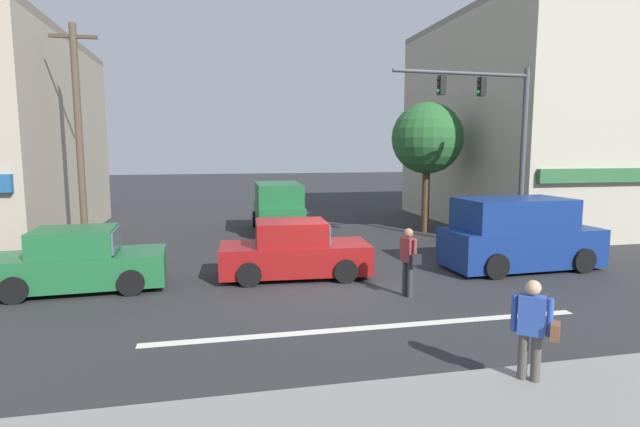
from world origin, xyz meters
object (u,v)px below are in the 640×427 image
(sedan_waiting_far, at_px, (79,262))
(pedestrian_foreground_with_bag, at_px, (533,328))
(traffic_light_mast, at_px, (499,130))
(van_crossing_center, at_px, (278,209))
(pedestrian_mid_crossing, at_px, (409,258))
(street_tree, at_px, (427,139))
(sedan_crossing_rightbound, at_px, (294,252))
(van_crossing_leftbound, at_px, (519,235))
(utility_pole_near_left, at_px, (79,139))

(sedan_waiting_far, xyz_separation_m, pedestrian_foreground_with_bag, (7.83, -7.12, 0.24))
(traffic_light_mast, distance_m, van_crossing_center, 9.45)
(sedan_waiting_far, relative_size, pedestrian_mid_crossing, 2.50)
(street_tree, height_order, sedan_crossing_rightbound, street_tree)
(street_tree, bearing_deg, van_crossing_leftbound, -90.61)
(street_tree, distance_m, van_crossing_center, 6.97)
(utility_pole_near_left, distance_m, sedan_crossing_rightbound, 8.00)
(van_crossing_center, bearing_deg, van_crossing_leftbound, -53.03)
(traffic_light_mast, distance_m, pedestrian_mid_crossing, 7.11)
(traffic_light_mast, distance_m, van_crossing_leftbound, 3.87)
(van_crossing_leftbound, relative_size, pedestrian_foreground_with_bag, 2.79)
(van_crossing_center, xyz_separation_m, sedan_waiting_far, (-6.05, -7.78, -0.29))
(sedan_crossing_rightbound, distance_m, sedan_waiting_far, 5.50)
(street_tree, bearing_deg, pedestrian_mid_crossing, -116.39)
(van_crossing_center, relative_size, sedan_waiting_far, 1.12)
(pedestrian_foreground_with_bag, bearing_deg, van_crossing_leftbound, 57.54)
(sedan_crossing_rightbound, height_order, pedestrian_mid_crossing, pedestrian_mid_crossing)
(van_crossing_leftbound, bearing_deg, sedan_waiting_far, 178.49)
(van_crossing_leftbound, bearing_deg, van_crossing_center, 126.97)
(street_tree, height_order, van_crossing_center, street_tree)
(van_crossing_leftbound, bearing_deg, pedestrian_foreground_with_bag, -122.46)
(pedestrian_foreground_with_bag, height_order, pedestrian_mid_crossing, same)
(sedan_waiting_far, bearing_deg, pedestrian_mid_crossing, -16.28)
(traffic_light_mast, bearing_deg, pedestrian_foreground_with_bag, -118.45)
(van_crossing_center, xyz_separation_m, pedestrian_foreground_with_bag, (1.78, -14.90, -0.05))
(van_crossing_center, distance_m, sedan_waiting_far, 9.86)
(utility_pole_near_left, distance_m, traffic_light_mast, 13.63)
(traffic_light_mast, distance_m, sedan_crossing_rightbound, 8.15)
(street_tree, distance_m, sedan_waiting_far, 14.20)
(utility_pole_near_left, height_order, van_crossing_center, utility_pole_near_left)
(traffic_light_mast, relative_size, pedestrian_mid_crossing, 3.71)
(utility_pole_near_left, xyz_separation_m, pedestrian_mid_crossing, (8.65, -6.32, -2.90))
(utility_pole_near_left, relative_size, van_crossing_leftbound, 1.59)
(utility_pole_near_left, height_order, sedan_crossing_rightbound, utility_pole_near_left)
(van_crossing_center, height_order, sedan_crossing_rightbound, van_crossing_center)
(pedestrian_foreground_with_bag, bearing_deg, traffic_light_mast, 61.55)
(street_tree, distance_m, van_crossing_leftbound, 7.40)
(van_crossing_leftbound, xyz_separation_m, pedestrian_mid_crossing, (-4.27, -1.98, -0.05))
(sedan_crossing_rightbound, bearing_deg, van_crossing_center, 85.82)
(utility_pole_near_left, bearing_deg, street_tree, 10.66)
(traffic_light_mast, height_order, pedestrian_mid_crossing, traffic_light_mast)
(van_crossing_center, bearing_deg, utility_pole_near_left, -151.10)
(street_tree, bearing_deg, pedestrian_foreground_with_bag, -107.93)
(utility_pole_near_left, xyz_separation_m, pedestrian_foreground_with_bag, (8.60, -11.13, -2.90))
(sedan_crossing_rightbound, relative_size, sedan_waiting_far, 1.00)
(pedestrian_foreground_with_bag, bearing_deg, street_tree, 72.07)
(van_crossing_center, distance_m, pedestrian_foreground_with_bag, 15.00)
(traffic_light_mast, xyz_separation_m, pedestrian_mid_crossing, (-4.80, -4.14, -3.22))
(street_tree, height_order, sedan_waiting_far, street_tree)
(traffic_light_mast, xyz_separation_m, van_crossing_center, (-6.63, 5.95, -3.17))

